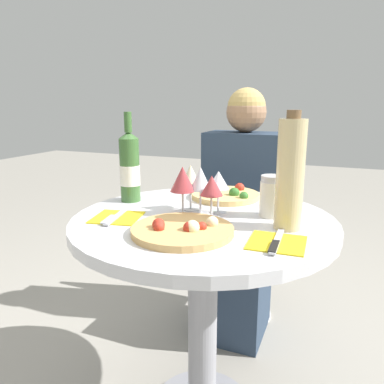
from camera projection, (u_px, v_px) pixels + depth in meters
dining_table at (203, 260)px, 1.28m from camera, size 0.87×0.87×0.77m
chair_behind_diner at (245, 235)px, 2.02m from camera, size 0.38×0.38×0.87m
seated_diner at (239, 224)px, 1.87m from camera, size 0.39×0.45×1.21m
pizza_large at (184, 230)px, 1.08m from camera, size 0.30×0.30×0.05m
pizza_small_far at (226, 195)px, 1.48m from camera, size 0.27×0.27×0.05m
wine_bottle at (130, 167)px, 1.42m from camera, size 0.08×0.08×0.34m
tall_carafe at (290, 174)px, 1.09m from camera, size 0.08×0.08×0.35m
sugar_shaker at (271, 196)px, 1.24m from camera, size 0.08×0.08×0.14m
wine_glass_center at (201, 180)px, 1.25m from camera, size 0.07×0.07×0.16m
wine_glass_back_left at (191, 177)px, 1.30m from camera, size 0.08×0.08×0.16m
wine_glass_front_left at (182, 180)px, 1.24m from camera, size 0.08×0.08×0.17m
wine_glass_back_right at (218, 181)px, 1.27m from camera, size 0.07×0.07×0.15m
wine_glass_front_right at (211, 187)px, 1.20m from camera, size 0.07×0.07×0.14m
place_setting_left at (116, 217)px, 1.23m from camera, size 0.18×0.19×0.01m
place_setting_right at (277, 243)px, 1.01m from camera, size 0.16×0.19×0.01m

